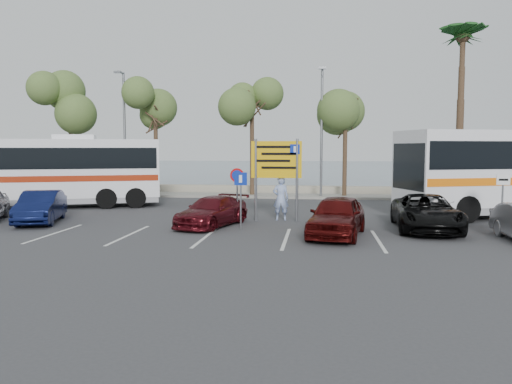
# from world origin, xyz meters

# --- Properties ---
(ground) EXTENTS (120.00, 120.00, 0.00)m
(ground) POSITION_xyz_m (0.00, 0.00, 0.00)
(ground) COLOR #363639
(ground) RESTS_ON ground
(kerb_strip) EXTENTS (44.00, 2.40, 0.15)m
(kerb_strip) POSITION_xyz_m (0.00, 14.00, 0.07)
(kerb_strip) COLOR gray
(kerb_strip) RESTS_ON ground
(seawall) EXTENTS (48.00, 0.80, 0.60)m
(seawall) POSITION_xyz_m (0.00, 16.00, 0.30)
(seawall) COLOR gray
(seawall) RESTS_ON ground
(sea) EXTENTS (140.00, 140.00, 0.00)m
(sea) POSITION_xyz_m (0.00, 60.00, 0.01)
(sea) COLOR #394A5C
(sea) RESTS_ON ground
(tree_far_left) EXTENTS (3.20, 3.20, 7.60)m
(tree_far_left) POSITION_xyz_m (-14.00, 14.00, 6.33)
(tree_far_left) COLOR #382619
(tree_far_left) RESTS_ON kerb_strip
(tree_left) EXTENTS (3.20, 3.20, 7.20)m
(tree_left) POSITION_xyz_m (-8.00, 14.00, 6.00)
(tree_left) COLOR #382619
(tree_left) RESTS_ON kerb_strip
(tree_mid) EXTENTS (3.20, 3.20, 8.00)m
(tree_mid) POSITION_xyz_m (-1.50, 14.00, 6.65)
(tree_mid) COLOR #382619
(tree_mid) RESTS_ON kerb_strip
(tree_right) EXTENTS (3.20, 3.20, 7.40)m
(tree_right) POSITION_xyz_m (4.50, 14.00, 6.17)
(tree_right) COLOR #382619
(tree_right) RESTS_ON kerb_strip
(palm_tree) EXTENTS (4.80, 4.80, 11.20)m
(palm_tree) POSITION_xyz_m (11.50, 14.00, 9.87)
(palm_tree) COLOR #382619
(palm_tree) RESTS_ON kerb_strip
(street_lamp_left) EXTENTS (0.45, 1.15, 8.01)m
(street_lamp_left) POSITION_xyz_m (-10.00, 13.52, 4.60)
(street_lamp_left) COLOR slate
(street_lamp_left) RESTS_ON kerb_strip
(street_lamp_right) EXTENTS (0.45, 1.15, 8.01)m
(street_lamp_right) POSITION_xyz_m (3.00, 13.52, 4.60)
(street_lamp_right) COLOR slate
(street_lamp_right) RESTS_ON kerb_strip
(direction_sign) EXTENTS (2.20, 0.12, 3.60)m
(direction_sign) POSITION_xyz_m (1.00, 3.20, 2.43)
(direction_sign) COLOR slate
(direction_sign) RESTS_ON ground
(sign_no_stop) EXTENTS (0.60, 0.08, 2.35)m
(sign_no_stop) POSITION_xyz_m (-0.60, 2.38, 1.58)
(sign_no_stop) COLOR slate
(sign_no_stop) RESTS_ON ground
(sign_parking) EXTENTS (0.50, 0.07, 2.25)m
(sign_parking) POSITION_xyz_m (-0.20, 0.79, 1.47)
(sign_parking) COLOR slate
(sign_parking) RESTS_ON ground
(sign_taxi) EXTENTS (0.50, 0.07, 2.20)m
(sign_taxi) POSITION_xyz_m (9.80, 1.49, 1.42)
(sign_taxi) COLOR slate
(sign_taxi) RESTS_ON ground
(lane_markings) EXTENTS (12.02, 4.20, 0.01)m
(lane_markings) POSITION_xyz_m (-1.14, -1.00, 0.00)
(lane_markings) COLOR silver
(lane_markings) RESTS_ON ground
(coach_bus_left) EXTENTS (12.70, 6.85, 3.91)m
(coach_bus_left) POSITION_xyz_m (-12.00, 6.50, 1.82)
(coach_bus_left) COLOR white
(coach_bus_left) RESTS_ON ground
(car_blue) EXTENTS (2.64, 4.38, 1.36)m
(car_blue) POSITION_xyz_m (-9.00, 1.50, 0.68)
(car_blue) COLOR #0E1643
(car_blue) RESTS_ON ground
(car_maroon) EXTENTS (2.88, 4.46, 1.20)m
(car_maroon) POSITION_xyz_m (-1.51, 1.50, 0.60)
(car_maroon) COLOR #4F0D14
(car_maroon) RESTS_ON ground
(car_red) EXTENTS (2.53, 4.61, 1.49)m
(car_red) POSITION_xyz_m (3.50, -0.26, 0.74)
(car_red) COLOR #480B0A
(car_red) RESTS_ON ground
(suv_black) EXTENTS (2.55, 5.11, 1.39)m
(suv_black) POSITION_xyz_m (7.00, 1.50, 0.70)
(suv_black) COLOR black
(suv_black) RESTS_ON ground
(pedestrian_near) EXTENTS (0.74, 0.51, 1.96)m
(pedestrian_near) POSITION_xyz_m (1.18, 3.50, 0.98)
(pedestrian_near) COLOR #97ABDB
(pedestrian_near) RESTS_ON ground
(pedestrian_far) EXTENTS (0.92, 1.08, 1.96)m
(pedestrian_far) POSITION_xyz_m (9.27, 6.50, 0.98)
(pedestrian_far) COLOR #32384B
(pedestrian_far) RESTS_ON ground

